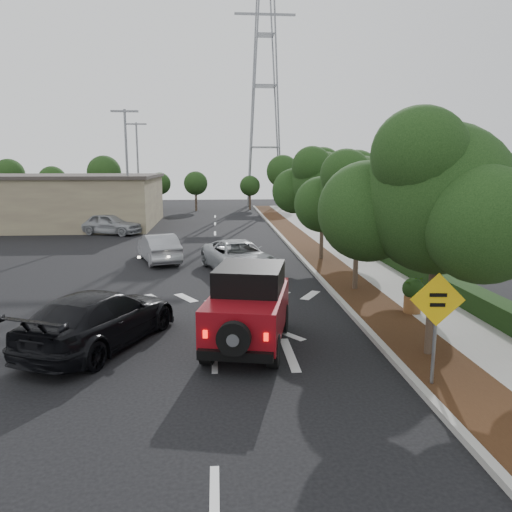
{
  "coord_description": "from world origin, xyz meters",
  "views": [
    {
      "loc": [
        0.08,
        -12.54,
        5.02
      ],
      "look_at": [
        1.34,
        3.0,
        2.14
      ],
      "focal_mm": 35.0,
      "sensor_mm": 36.0,
      "label": 1
    }
  ],
  "objects": [
    {
      "name": "transmission_tower",
      "position": [
        6.0,
        48.0,
        0.0
      ],
      "size": [
        7.0,
        4.0,
        28.0
      ],
      "primitive_type": null,
      "color": "slate",
      "rests_on": "ground"
    },
    {
      "name": "terracotta_planter",
      "position": [
        6.6,
        3.11,
        0.84
      ],
      "size": [
        0.71,
        0.71,
        1.24
      ],
      "rotation": [
        0.0,
        0.0,
        -0.01
      ],
      "color": "brown",
      "rests_on": "ground"
    },
    {
      "name": "sidewalk",
      "position": [
        7.5,
        12.0,
        0.06
      ],
      "size": [
        2.0,
        70.0,
        0.12
      ],
      "primitive_type": "cube",
      "color": "gray",
      "rests_on": "ground"
    },
    {
      "name": "street_tree_far",
      "position": [
        5.6,
        13.0,
        0.0
      ],
      "size": [
        3.4,
        3.4,
        5.62
      ],
      "primitive_type": null,
      "color": "black",
      "rests_on": "ground"
    },
    {
      "name": "light_pole_a",
      "position": [
        -6.5,
        26.0,
        0.0
      ],
      "size": [
        2.0,
        0.22,
        9.0
      ],
      "primitive_type": null,
      "color": "slate",
      "rests_on": "ground"
    },
    {
      "name": "light_pole_b",
      "position": [
        -7.5,
        38.0,
        0.0
      ],
      "size": [
        2.0,
        0.22,
        9.0
      ],
      "primitive_type": null,
      "color": "slate",
      "rests_on": "ground"
    },
    {
      "name": "ground",
      "position": [
        0.0,
        0.0,
        0.0
      ],
      "size": [
        120.0,
        120.0,
        0.0
      ],
      "primitive_type": "plane",
      "color": "black",
      "rests_on": "ground"
    },
    {
      "name": "speed_hump_sign",
      "position": [
        4.91,
        -2.32,
        1.77
      ],
      "size": [
        1.2,
        0.16,
        2.56
      ],
      "rotation": [
        0.0,
        0.0,
        -0.11
      ],
      "color": "slate",
      "rests_on": "ground"
    },
    {
      "name": "street_tree_near",
      "position": [
        5.6,
        -0.5,
        0.0
      ],
      "size": [
        3.8,
        3.8,
        5.92
      ],
      "primitive_type": null,
      "color": "black",
      "rests_on": "ground"
    },
    {
      "name": "black_suv_oncoming",
      "position": [
        -3.17,
        1.1,
        0.79
      ],
      "size": [
        4.22,
        5.88,
        1.58
      ],
      "primitive_type": "imported",
      "rotation": [
        0.0,
        0.0,
        2.73
      ],
      "color": "black",
      "rests_on": "ground"
    },
    {
      "name": "parked_suv",
      "position": [
        -7.55,
        24.06,
        0.78
      ],
      "size": [
        4.94,
        3.49,
        1.56
      ],
      "primitive_type": "imported",
      "rotation": [
        0.0,
        0.0,
        1.17
      ],
      "color": "#A2A4A9",
      "rests_on": "ground"
    },
    {
      "name": "silver_sedan_oncoming",
      "position": [
        -2.92,
        13.43,
        0.73
      ],
      "size": [
        2.81,
        4.7,
        1.46
      ],
      "primitive_type": "imported",
      "rotation": [
        0.0,
        0.0,
        3.45
      ],
      "color": "#9D9EA4",
      "rests_on": "ground"
    },
    {
      "name": "commercial_building",
      "position": [
        -16.0,
        30.0,
        2.0
      ],
      "size": [
        22.0,
        12.0,
        4.0
      ],
      "primitive_type": "cube",
      "color": "#7D6D56",
      "rests_on": "ground"
    },
    {
      "name": "curb",
      "position": [
        4.6,
        12.0,
        0.07
      ],
      "size": [
        0.2,
        70.0,
        0.15
      ],
      "primitive_type": "cube",
      "color": "#9E9B93",
      "rests_on": "ground"
    },
    {
      "name": "hedge",
      "position": [
        8.9,
        12.0,
        0.4
      ],
      "size": [
        0.8,
        70.0,
        0.8
      ],
      "primitive_type": "cube",
      "color": "black",
      "rests_on": "ground"
    },
    {
      "name": "red_jeep",
      "position": [
        0.98,
        0.89,
        1.14
      ],
      "size": [
        2.74,
        4.57,
        2.24
      ],
      "rotation": [
        0.0,
        0.0,
        -0.22
      ],
      "color": "black",
      "rests_on": "ground"
    },
    {
      "name": "planting_strip",
      "position": [
        5.6,
        12.0,
        0.06
      ],
      "size": [
        1.8,
        70.0,
        0.12
      ],
      "primitive_type": "cube",
      "color": "black",
      "rests_on": "ground"
    },
    {
      "name": "silver_suv_ahead",
      "position": [
        1.11,
        10.45,
        0.74
      ],
      "size": [
        3.85,
        5.79,
        1.48
      ],
      "primitive_type": "imported",
      "rotation": [
        0.0,
        0.0,
        0.29
      ],
      "color": "#A6AAAE",
      "rests_on": "ground"
    },
    {
      "name": "street_tree_mid",
      "position": [
        5.6,
        6.5,
        0.0
      ],
      "size": [
        3.2,
        3.2,
        5.32
      ],
      "primitive_type": null,
      "color": "black",
      "rests_on": "ground"
    }
  ]
}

